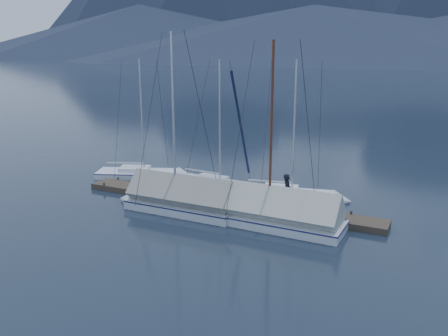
{
  "coord_description": "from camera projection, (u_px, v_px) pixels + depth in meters",
  "views": [
    {
      "loc": [
        11.03,
        -21.13,
        8.84
      ],
      "look_at": [
        0.0,
        2.0,
        2.2
      ],
      "focal_mm": 38.0,
      "sensor_mm": 36.0,
      "label": 1
    }
  ],
  "objects": [
    {
      "name": "sailboat_open_mid",
      "position": [
        226.0,
        188.0,
        29.84
      ],
      "size": [
        6.8,
        2.87,
        8.85
      ],
      "color": "silver",
      "rests_on": "ground"
    },
    {
      "name": "sailboat_covered_near",
      "position": [
        266.0,
        215.0,
        24.05
      ],
      "size": [
        7.84,
        3.36,
        10.12
      ],
      "color": "silver",
      "rests_on": "ground"
    },
    {
      "name": "mooring_posts",
      "position": [
        216.0,
        198.0,
        27.14
      ],
      "size": [
        15.12,
        1.52,
        0.35
      ],
      "color": "#382D23",
      "rests_on": "ground"
    },
    {
      "name": "person",
      "position": [
        287.0,
        191.0,
        25.42
      ],
      "size": [
        0.59,
        0.77,
        1.87
      ],
      "primitive_type": "imported",
      "rotation": [
        0.0,
        0.0,
        1.81
      ],
      "color": "black",
      "rests_on": "dock"
    },
    {
      "name": "sailboat_open_right",
      "position": [
        300.0,
        197.0,
        27.99
      ],
      "size": [
        6.97,
        3.31,
        8.9
      ],
      "color": "white",
      "rests_on": "ground"
    },
    {
      "name": "dock",
      "position": [
        224.0,
        203.0,
        26.99
      ],
      "size": [
        18.0,
        1.5,
        0.54
      ],
      "color": "#382D23",
      "rests_on": "ground"
    },
    {
      "name": "sailboat_covered_far",
      "position": [
        174.0,
        201.0,
        26.19
      ],
      "size": [
        7.5,
        3.19,
        10.49
      ],
      "color": "silver",
      "rests_on": "ground"
    },
    {
      "name": "ground",
      "position": [
        208.0,
        216.0,
        25.27
      ],
      "size": [
        1000.0,
        1000.0,
        0.0
      ],
      "primitive_type": "plane",
      "color": "black",
      "rests_on": "ground"
    },
    {
      "name": "sailboat_open_left",
      "position": [
        151.0,
        175.0,
        32.75
      ],
      "size": [
        6.88,
        4.18,
        8.81
      ],
      "color": "white",
      "rests_on": "ground"
    }
  ]
}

